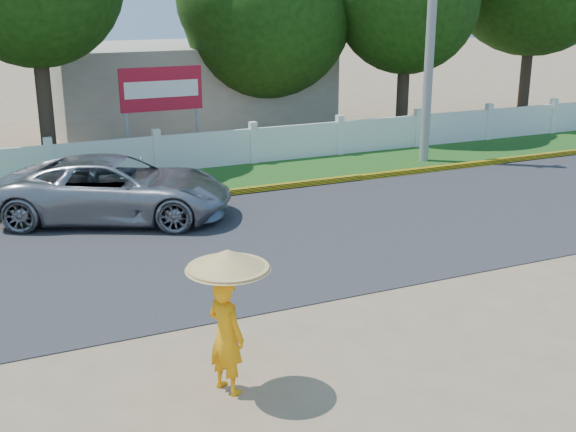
# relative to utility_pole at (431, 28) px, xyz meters

# --- Properties ---
(ground) EXTENTS (120.00, 120.00, 0.00)m
(ground) POSITION_rel_utility_pole_xyz_m (-7.98, -9.31, -4.05)
(ground) COLOR #9E8460
(ground) RESTS_ON ground
(road) EXTENTS (60.00, 7.00, 0.02)m
(road) POSITION_rel_utility_pole_xyz_m (-7.98, -4.81, -4.04)
(road) COLOR #38383A
(road) RESTS_ON ground
(grass_verge) EXTENTS (60.00, 3.50, 0.03)m
(grass_verge) POSITION_rel_utility_pole_xyz_m (-7.98, 0.44, -4.03)
(grass_verge) COLOR #2D601E
(grass_verge) RESTS_ON ground
(curb) EXTENTS (40.00, 0.18, 0.16)m
(curb) POSITION_rel_utility_pole_xyz_m (-7.98, -1.26, -3.97)
(curb) COLOR yellow
(curb) RESTS_ON ground
(fence) EXTENTS (40.00, 0.10, 1.10)m
(fence) POSITION_rel_utility_pole_xyz_m (-7.98, 1.89, -3.50)
(fence) COLOR silver
(fence) RESTS_ON ground
(building_near) EXTENTS (10.00, 6.00, 3.20)m
(building_near) POSITION_rel_utility_pole_xyz_m (-4.98, 8.69, -2.45)
(building_near) COLOR #B7AD99
(building_near) RESTS_ON ground
(utility_pole) EXTENTS (0.28, 0.28, 8.09)m
(utility_pole) POSITION_rel_utility_pole_xyz_m (0.00, 0.00, 0.00)
(utility_pole) COLOR gray
(utility_pole) RESTS_ON ground
(vehicle) EXTENTS (5.83, 4.43, 1.47)m
(vehicle) POSITION_rel_utility_pole_xyz_m (-9.97, -2.08, -3.31)
(vehicle) COLOR #929499
(vehicle) RESTS_ON ground
(monk_with_parasol) EXTENTS (1.09, 1.09, 1.99)m
(monk_with_parasol) POSITION_rel_utility_pole_xyz_m (-10.20, -10.29, -2.75)
(monk_with_parasol) COLOR #FF9F0D
(monk_with_parasol) RESTS_ON ground
(billboard) EXTENTS (2.50, 0.13, 2.95)m
(billboard) POSITION_rel_utility_pole_xyz_m (-7.48, 2.99, -1.91)
(billboard) COLOR gray
(billboard) RESTS_ON ground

